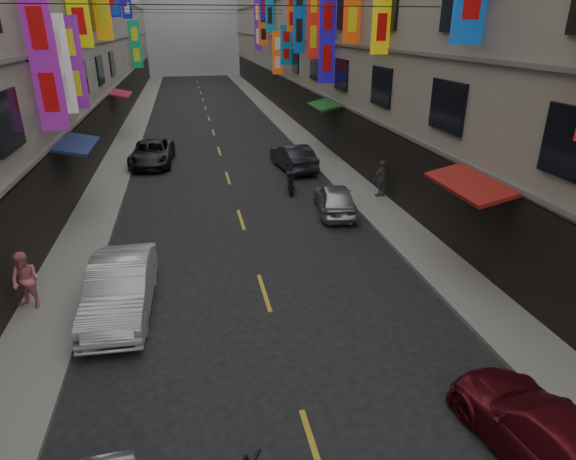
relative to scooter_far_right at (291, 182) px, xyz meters
name	(u,v)px	position (x,y,z in m)	size (l,w,h in m)	color
sidewalk_left	(130,135)	(-8.77, 14.79, -0.38)	(2.00, 90.00, 0.12)	slate
sidewalk_right	(292,128)	(3.23, 14.79, -0.38)	(2.00, 90.00, 0.12)	slate
haze_block	(189,1)	(-2.77, 64.79, 10.56)	(18.00, 8.00, 22.00)	#A7AEBA
street_awnings	(203,138)	(-4.03, -1.21, 2.56)	(13.99, 35.20, 0.41)	#165526
lane_markings	(216,141)	(-2.77, 11.79, -0.44)	(0.12, 80.20, 0.01)	gold
scooter_far_right	(291,182)	(0.00, 0.00, 0.00)	(0.61, 1.79, 1.14)	black
car_left_mid	(120,288)	(-6.77, -9.43, 0.30)	(1.57, 4.51, 1.49)	silver
car_left_far	(152,153)	(-6.73, 6.36, 0.23)	(2.23, 4.84, 1.35)	black
car_right_near	(550,438)	(1.23, -16.28, 0.17)	(1.73, 4.25, 1.23)	maroon
car_right_mid	(335,199)	(1.23, -3.22, 0.19)	(1.50, 3.73, 1.27)	#BABABF
car_right_far	(293,157)	(0.93, 3.71, 0.26)	(1.48, 4.23, 1.39)	#27272E
pedestrian_lfar	(26,281)	(-9.28, -8.88, 0.51)	(0.81, 0.55, 1.66)	pink
pedestrian_rfar	(382,179)	(3.83, -1.92, 0.52)	(0.98, 0.56, 1.68)	#555558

